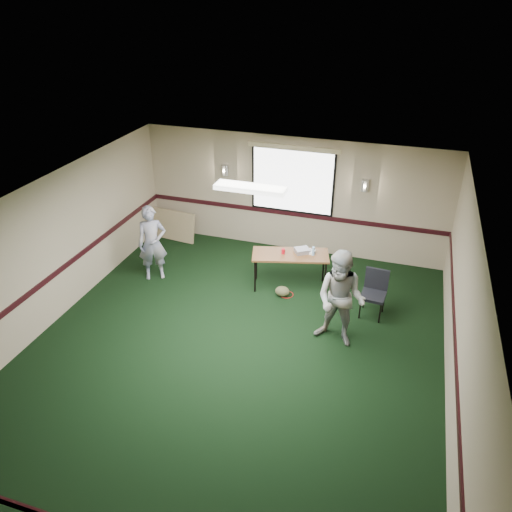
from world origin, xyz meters
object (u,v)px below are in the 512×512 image
(folding_table, at_px, (290,256))
(projector, at_px, (302,251))
(person_right, at_px, (341,299))
(person_left, at_px, (152,243))
(conference_chair, at_px, (375,289))

(folding_table, height_order, projector, projector)
(folding_table, xyz_separation_m, person_right, (1.26, -1.51, 0.18))
(folding_table, height_order, person_left, person_left)
(folding_table, distance_m, person_right, 1.97)
(folding_table, relative_size, person_right, 0.92)
(folding_table, relative_size, conference_chair, 1.81)
(person_right, bearing_deg, conference_chair, 76.74)
(person_right, bearing_deg, folding_table, 141.37)
(person_left, relative_size, person_right, 0.91)
(conference_chair, height_order, person_left, person_left)
(folding_table, bearing_deg, conference_chair, -28.52)
(conference_chair, bearing_deg, person_right, -110.08)
(projector, bearing_deg, person_left, 158.09)
(projector, bearing_deg, folding_table, 177.33)
(conference_chair, xyz_separation_m, person_right, (-0.50, -1.08, 0.36))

